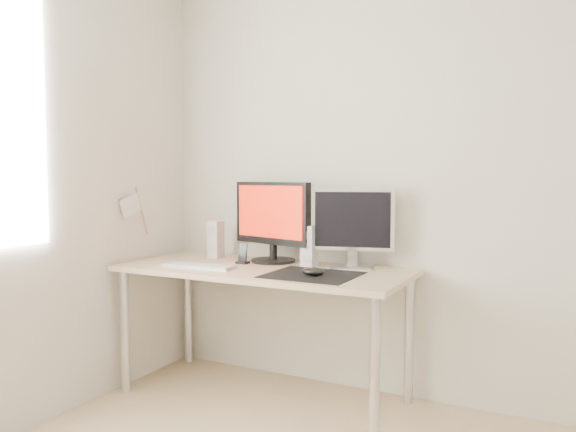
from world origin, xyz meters
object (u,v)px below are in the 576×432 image
(main_monitor, at_px, (272,219))
(second_monitor, at_px, (353,224))
(desk, at_px, (263,281))
(mouse, at_px, (313,272))
(keyboard, at_px, (198,266))
(speaker_left, at_px, (216,239))
(phone_dock, at_px, (243,258))
(speaker_right, at_px, (309,246))

(main_monitor, relative_size, second_monitor, 1.22)
(desk, xyz_separation_m, main_monitor, (-0.05, 0.19, 0.33))
(mouse, bearing_deg, desk, 160.31)
(desk, relative_size, second_monitor, 3.58)
(mouse, bearing_deg, keyboard, -176.93)
(main_monitor, height_order, second_monitor, main_monitor)
(speaker_left, relative_size, phone_dock, 1.94)
(mouse, bearing_deg, phone_dock, 160.52)
(second_monitor, bearing_deg, keyboard, -153.26)
(speaker_left, bearing_deg, speaker_right, -2.94)
(mouse, xyz_separation_m, keyboard, (-0.68, -0.04, -0.02))
(mouse, xyz_separation_m, speaker_right, (-0.15, 0.27, 0.09))
(speaker_left, bearing_deg, desk, -22.23)
(speaker_left, relative_size, keyboard, 0.53)
(keyboard, height_order, phone_dock, phone_dock)
(desk, distance_m, speaker_left, 0.51)
(phone_dock, bearing_deg, speaker_left, 155.83)
(mouse, height_order, speaker_left, speaker_left)
(desk, relative_size, main_monitor, 2.95)
(phone_dock, bearing_deg, main_monitor, 46.80)
(main_monitor, relative_size, speaker_right, 2.39)
(speaker_right, bearing_deg, speaker_left, 177.06)
(mouse, distance_m, second_monitor, 0.41)
(main_monitor, distance_m, second_monitor, 0.49)
(mouse, xyz_separation_m, speaker_left, (-0.80, 0.31, 0.09))
(desk, height_order, keyboard, keyboard)
(speaker_left, distance_m, keyboard, 0.38)
(speaker_right, bearing_deg, second_monitor, 16.82)
(main_monitor, bearing_deg, keyboard, -127.42)
(speaker_right, bearing_deg, desk, -145.30)
(speaker_left, distance_m, phone_dock, 0.31)
(speaker_left, bearing_deg, mouse, -21.09)
(mouse, distance_m, keyboard, 0.68)
(mouse, height_order, main_monitor, main_monitor)
(desk, bearing_deg, speaker_left, 157.77)
(desk, relative_size, speaker_right, 7.03)
(mouse, height_order, keyboard, mouse)
(desk, bearing_deg, keyboard, -152.29)
(main_monitor, distance_m, speaker_right, 0.29)
(main_monitor, xyz_separation_m, second_monitor, (0.49, 0.03, -0.01))
(mouse, height_order, second_monitor, second_monitor)
(speaker_right, bearing_deg, phone_dock, -166.91)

